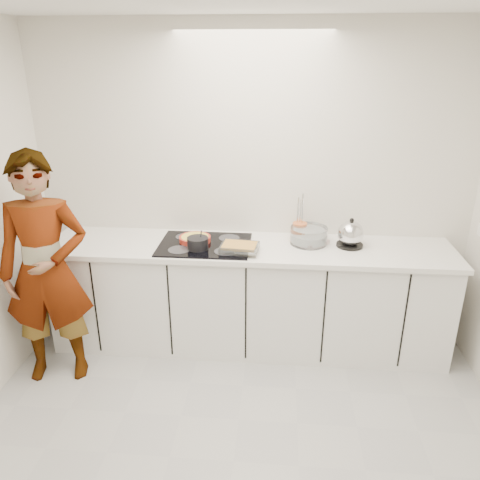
# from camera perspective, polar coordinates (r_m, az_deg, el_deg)

# --- Properties ---
(floor) EXTENTS (3.60, 3.20, 0.00)m
(floor) POSITION_cam_1_polar(r_m,az_deg,el_deg) (3.18, -0.81, -25.39)
(floor) COLOR #ADACAA
(floor) RESTS_ON ground
(wall_back) EXTENTS (3.60, 0.00, 2.60)m
(wall_back) POSITION_cam_1_polar(r_m,az_deg,el_deg) (3.90, 1.44, 6.39)
(wall_back) COLOR silver
(wall_back) RESTS_ON ground
(base_cabinets) EXTENTS (3.20, 0.58, 0.87)m
(base_cabinets) POSITION_cam_1_polar(r_m,az_deg,el_deg) (3.93, 1.02, -7.13)
(base_cabinets) COLOR white
(base_cabinets) RESTS_ON floor
(countertop) EXTENTS (3.24, 0.64, 0.04)m
(countertop) POSITION_cam_1_polar(r_m,az_deg,el_deg) (3.73, 1.07, -1.00)
(countertop) COLOR white
(countertop) RESTS_ON base_cabinets
(hob) EXTENTS (0.72, 0.54, 0.01)m
(hob) POSITION_cam_1_polar(r_m,az_deg,el_deg) (3.74, -4.31, -0.56)
(hob) COLOR black
(hob) RESTS_ON countertop
(tart_dish) EXTENTS (0.28, 0.28, 0.04)m
(tart_dish) POSITION_cam_1_polar(r_m,az_deg,el_deg) (3.78, -5.51, 0.17)
(tart_dish) COLOR #AD2B1D
(tart_dish) RESTS_ON hob
(saucepan) EXTENTS (0.20, 0.20, 0.16)m
(saucepan) POSITION_cam_1_polar(r_m,az_deg,el_deg) (3.63, -5.17, -0.38)
(saucepan) COLOR black
(saucepan) RESTS_ON hob
(baking_dish) EXTENTS (0.30, 0.24, 0.05)m
(baking_dish) POSITION_cam_1_polar(r_m,az_deg,el_deg) (3.58, -0.05, -0.89)
(baking_dish) COLOR silver
(baking_dish) RESTS_ON hob
(mixing_bowl) EXTENTS (0.34, 0.34, 0.14)m
(mixing_bowl) POSITION_cam_1_polar(r_m,az_deg,el_deg) (3.79, 8.37, 0.47)
(mixing_bowl) COLOR silver
(mixing_bowl) RESTS_ON countertop
(tea_towel) EXTENTS (0.27, 0.26, 0.04)m
(tea_towel) POSITION_cam_1_polar(r_m,az_deg,el_deg) (3.80, 8.86, -0.23)
(tea_towel) COLOR white
(tea_towel) RESTS_ON countertop
(kettle) EXTENTS (0.24, 0.24, 0.24)m
(kettle) POSITION_cam_1_polar(r_m,az_deg,el_deg) (3.78, 13.32, 0.65)
(kettle) COLOR black
(kettle) RESTS_ON countertop
(utensil_crock) EXTENTS (0.13, 0.13, 0.15)m
(utensil_crock) POSITION_cam_1_polar(r_m,az_deg,el_deg) (3.85, 7.26, 1.06)
(utensil_crock) COLOR #D1642E
(utensil_crock) RESTS_ON countertop
(cook) EXTENTS (0.71, 0.54, 1.75)m
(cook) POSITION_cam_1_polar(r_m,az_deg,el_deg) (3.66, -22.59, -3.54)
(cook) COLOR white
(cook) RESTS_ON floor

